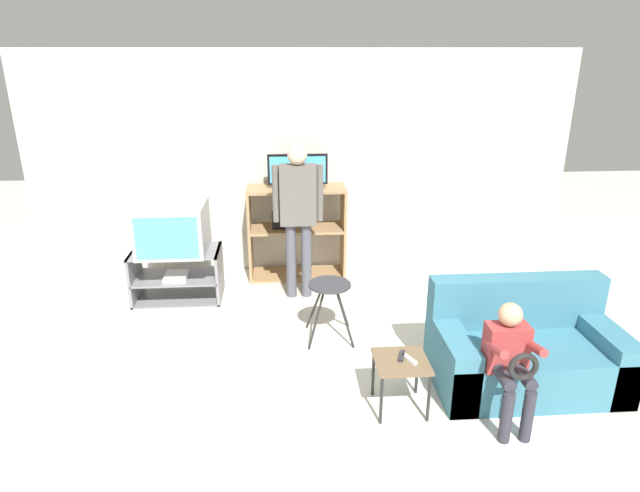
{
  "coord_description": "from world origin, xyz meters",
  "views": [
    {
      "loc": [
        -0.26,
        -2.45,
        2.56
      ],
      "look_at": [
        0.07,
        2.09,
        0.9
      ],
      "focal_mm": 30.0,
      "sensor_mm": 36.0,
      "label": 1
    }
  ],
  "objects_px": {
    "snack_table": "(401,367)",
    "person_standing_adult": "(298,207)",
    "tv_stand": "(178,275)",
    "television_flat": "(298,172)",
    "remote_control_white": "(410,359)",
    "remote_control_black": "(402,356)",
    "folding_stool": "(330,292)",
    "person_seated_child": "(510,357)",
    "couch": "(524,351)",
    "television_main": "(173,228)",
    "media_shelf": "(297,232)"
  },
  "relations": [
    {
      "from": "couch",
      "to": "person_seated_child",
      "type": "bearing_deg",
      "value": -125.89
    },
    {
      "from": "remote_control_white",
      "to": "television_flat",
      "type": "bearing_deg",
      "value": 80.11
    },
    {
      "from": "television_main",
      "to": "snack_table",
      "type": "height_order",
      "value": "television_main"
    },
    {
      "from": "television_main",
      "to": "remote_control_white",
      "type": "relative_size",
      "value": 4.87
    },
    {
      "from": "snack_table",
      "to": "couch",
      "type": "xyz_separation_m",
      "value": [
        1.07,
        0.27,
        -0.07
      ]
    },
    {
      "from": "person_standing_adult",
      "to": "remote_control_black",
      "type": "bearing_deg",
      "value": -70.78
    },
    {
      "from": "snack_table",
      "to": "person_standing_adult",
      "type": "height_order",
      "value": "person_standing_adult"
    },
    {
      "from": "tv_stand",
      "to": "folding_stool",
      "type": "distance_m",
      "value": 1.87
    },
    {
      "from": "remote_control_white",
      "to": "person_seated_child",
      "type": "bearing_deg",
      "value": -42.56
    },
    {
      "from": "snack_table",
      "to": "television_main",
      "type": "bearing_deg",
      "value": 133.97
    },
    {
      "from": "tv_stand",
      "to": "media_shelf",
      "type": "distance_m",
      "value": 1.45
    },
    {
      "from": "folding_stool",
      "to": "remote_control_white",
      "type": "relative_size",
      "value": 3.91
    },
    {
      "from": "couch",
      "to": "snack_table",
      "type": "bearing_deg",
      "value": -166.0
    },
    {
      "from": "tv_stand",
      "to": "person_standing_adult",
      "type": "distance_m",
      "value": 1.52
    },
    {
      "from": "tv_stand",
      "to": "television_flat",
      "type": "xyz_separation_m",
      "value": [
        1.34,
        0.51,
        1.0
      ]
    },
    {
      "from": "television_flat",
      "to": "tv_stand",
      "type": "bearing_deg",
      "value": -159.18
    },
    {
      "from": "remote_control_white",
      "to": "person_standing_adult",
      "type": "xyz_separation_m",
      "value": [
        -0.75,
        2.05,
        0.59
      ]
    },
    {
      "from": "remote_control_white",
      "to": "person_standing_adult",
      "type": "bearing_deg",
      "value": 84.48
    },
    {
      "from": "folding_stool",
      "to": "couch",
      "type": "bearing_deg",
      "value": -28.95
    },
    {
      "from": "tv_stand",
      "to": "folding_stool",
      "type": "bearing_deg",
      "value": -32.14
    },
    {
      "from": "folding_stool",
      "to": "person_seated_child",
      "type": "relative_size",
      "value": 0.62
    },
    {
      "from": "television_main",
      "to": "television_flat",
      "type": "xyz_separation_m",
      "value": [
        1.34,
        0.51,
        0.47
      ]
    },
    {
      "from": "person_standing_adult",
      "to": "snack_table",
      "type": "bearing_deg",
      "value": -71.44
    },
    {
      "from": "snack_table",
      "to": "person_seated_child",
      "type": "height_order",
      "value": "person_seated_child"
    },
    {
      "from": "television_flat",
      "to": "person_seated_child",
      "type": "xyz_separation_m",
      "value": [
        1.39,
        -2.8,
        -0.74
      ]
    },
    {
      "from": "television_main",
      "to": "folding_stool",
      "type": "height_order",
      "value": "television_main"
    },
    {
      "from": "media_shelf",
      "to": "person_seated_child",
      "type": "height_order",
      "value": "media_shelf"
    },
    {
      "from": "snack_table",
      "to": "remote_control_black",
      "type": "height_order",
      "value": "remote_control_black"
    },
    {
      "from": "remote_control_black",
      "to": "folding_stool",
      "type": "bearing_deg",
      "value": 132.74
    },
    {
      "from": "folding_stool",
      "to": "person_standing_adult",
      "type": "distance_m",
      "value": 1.12
    },
    {
      "from": "couch",
      "to": "person_seated_child",
      "type": "height_order",
      "value": "person_seated_child"
    },
    {
      "from": "tv_stand",
      "to": "snack_table",
      "type": "xyz_separation_m",
      "value": [
        2.01,
        -2.08,
        0.08
      ]
    },
    {
      "from": "television_main",
      "to": "television_flat",
      "type": "bearing_deg",
      "value": 20.84
    },
    {
      "from": "media_shelf",
      "to": "folding_stool",
      "type": "height_order",
      "value": "media_shelf"
    },
    {
      "from": "remote_control_black",
      "to": "person_seated_child",
      "type": "height_order",
      "value": "person_seated_child"
    },
    {
      "from": "media_shelf",
      "to": "remote_control_white",
      "type": "height_order",
      "value": "media_shelf"
    },
    {
      "from": "media_shelf",
      "to": "person_seated_child",
      "type": "relative_size",
      "value": 1.24
    },
    {
      "from": "snack_table",
      "to": "remote_control_white",
      "type": "distance_m",
      "value": 0.09
    },
    {
      "from": "television_flat",
      "to": "person_seated_child",
      "type": "height_order",
      "value": "television_flat"
    },
    {
      "from": "couch",
      "to": "person_standing_adult",
      "type": "height_order",
      "value": "person_standing_adult"
    },
    {
      "from": "person_standing_adult",
      "to": "person_seated_child",
      "type": "relative_size",
      "value": 1.83
    },
    {
      "from": "media_shelf",
      "to": "person_standing_adult",
      "type": "bearing_deg",
      "value": -89.89
    },
    {
      "from": "television_main",
      "to": "media_shelf",
      "type": "bearing_deg",
      "value": 21.94
    },
    {
      "from": "television_main",
      "to": "television_flat",
      "type": "distance_m",
      "value": 1.51
    },
    {
      "from": "folding_stool",
      "to": "snack_table",
      "type": "relative_size",
      "value": 1.36
    },
    {
      "from": "couch",
      "to": "remote_control_black",
      "type": "bearing_deg",
      "value": -168.16
    },
    {
      "from": "media_shelf",
      "to": "remote_control_white",
      "type": "distance_m",
      "value": 2.73
    },
    {
      "from": "tv_stand",
      "to": "remote_control_white",
      "type": "relative_size",
      "value": 6.52
    },
    {
      "from": "remote_control_white",
      "to": "couch",
      "type": "height_order",
      "value": "couch"
    },
    {
      "from": "person_seated_child",
      "to": "remote_control_white",
      "type": "bearing_deg",
      "value": 162.96
    }
  ]
}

